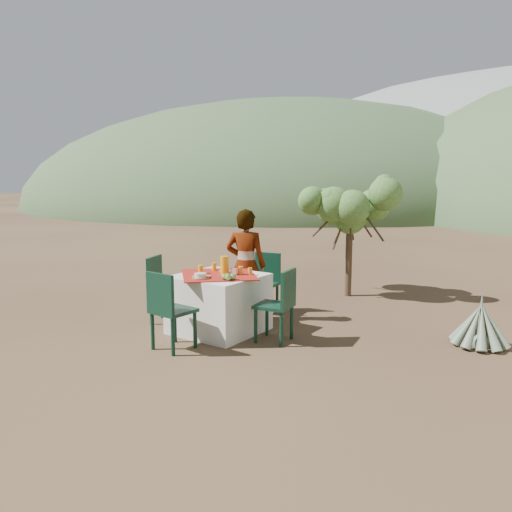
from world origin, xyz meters
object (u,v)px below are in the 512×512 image
Objects in this scene: table at (219,303)px; chair_left at (162,286)px; chair_far at (265,280)px; person at (246,265)px; juice_pitcher at (225,265)px; chair_near at (168,307)px; chair_right at (280,302)px; agave at (480,326)px; shrub_tree at (354,214)px.

chair_left is at bearing -174.13° from table.
person is (0.01, -0.49, 0.29)m from chair_far.
chair_near is at bearing -94.90° from juice_pitcher.
chair_right reaches higher than table.
chair_right is at bearing -127.67° from chair_near.
juice_pitcher is (1.02, 0.12, 0.37)m from chair_left.
agave is at bearing -90.71° from chair_left.
chair_right is 1.23× the size of agave.
juice_pitcher is (-0.81, -0.06, 0.38)m from chair_right.
table is at bearing -162.89° from juice_pitcher.
chair_near is at bearing -50.97° from chair_right.
chair_right is (1.82, 0.18, -0.01)m from chair_left.
table is at bearing -94.34° from chair_right.
chair_right is (0.93, -1.05, 0.00)m from chair_far.
shrub_tree reaches higher than table.
chair_left is (-0.89, -1.23, 0.02)m from chair_far.
person is at bearing 93.08° from table.
chair_near reaches higher than chair_far.
table is 5.43× the size of juice_pitcher.
chair_left is 1.02× the size of chair_right.
chair_near is at bearing -142.60° from agave.
chair_left is 3.86× the size of juice_pitcher.
agave is at bearing 173.84° from person.
table is 0.90m from chair_right.
chair_right is (0.89, 1.01, -0.02)m from chair_near.
juice_pitcher is at bearing -155.63° from agave.
chair_far is at bearing 92.12° from table.
chair_near is at bearing -152.40° from chair_left.
table is at bearing -101.13° from shrub_tree.
chair_near is 1.02m from juice_pitcher.
chair_near is 3.70m from agave.
chair_right is at bearing 4.01° from juice_pitcher.
chair_left is at bearing -94.02° from chair_right.
table is 0.76m from person.
chair_near is (0.04, -2.06, 0.02)m from chair_far.
table is 0.94m from chair_near.
table is 0.73× the size of shrub_tree.
shrub_tree is at bearing 176.65° from chair_right.
shrub_tree reaches higher than agave.
agave is at bearing 24.18° from table.
shrub_tree is at bearing 145.66° from agave.
chair_near is 0.59× the size of person.
juice_pitcher is at bearing -99.67° from shrub_tree.
person is (-0.03, 0.65, 0.41)m from table.
chair_near is 4.00m from shrub_tree.
agave is at bearing -3.75° from chair_far.
person reaches higher than chair_left.
agave is at bearing -138.89° from chair_near.
juice_pitcher is at bearing -103.98° from chair_left.
chair_right reaches higher than chair_far.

